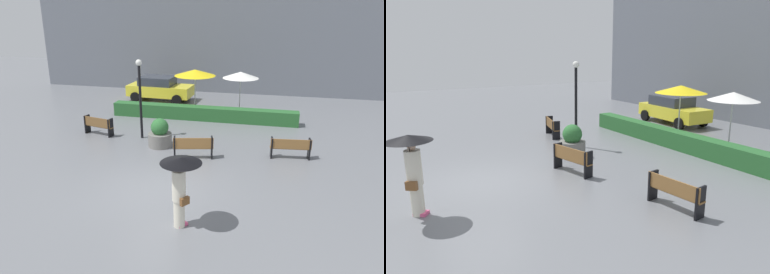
{
  "view_description": "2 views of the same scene",
  "coord_description": "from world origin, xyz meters",
  "views": [
    {
      "loc": [
        3.82,
        -10.74,
        5.84
      ],
      "look_at": [
        0.69,
        2.63,
        1.02
      ],
      "focal_mm": 34.64,
      "sensor_mm": 36.0,
      "label": 1
    },
    {
      "loc": [
        10.54,
        -2.76,
        4.06
      ],
      "look_at": [
        -0.36,
        3.8,
        0.94
      ],
      "focal_mm": 32.73,
      "sensor_mm": 36.0,
      "label": 2
    }
  ],
  "objects": [
    {
      "name": "patio_umbrella_yellow",
      "position": [
        -0.74,
        9.51,
        2.38
      ],
      "size": [
        2.33,
        2.33,
        2.56
      ],
      "color": "silver",
      "rests_on": "ground"
    },
    {
      "name": "patio_umbrella_white",
      "position": [
        1.79,
        9.76,
        2.31
      ],
      "size": [
        2.0,
        2.0,
        2.49
      ],
      "color": "silver",
      "rests_on": "ground"
    },
    {
      "name": "bench_mid_center",
      "position": [
        0.68,
        2.92,
        0.53
      ],
      "size": [
        1.66,
        0.72,
        0.91
      ],
      "color": "olive",
      "rests_on": "ground"
    },
    {
      "name": "building_facade",
      "position": [
        0.0,
        16.0,
        5.37
      ],
      "size": [
        28.0,
        1.2,
        10.74
      ],
      "primitive_type": "cube",
      "color": "slate",
      "rests_on": "ground"
    },
    {
      "name": "bench_far_left",
      "position": [
        -4.44,
        4.76,
        0.51
      ],
      "size": [
        1.58,
        0.71,
        0.89
      ],
      "color": "brown",
      "rests_on": "ground"
    },
    {
      "name": "ground_plane",
      "position": [
        0.0,
        0.0,
        0.0
      ],
      "size": [
        60.0,
        60.0,
        0.0
      ],
      "primitive_type": "plane",
      "color": "slate"
    },
    {
      "name": "lamp_post",
      "position": [
        -2.25,
        4.83,
        2.27
      ],
      "size": [
        0.28,
        0.28,
        3.67
      ],
      "color": "black",
      "rests_on": "ground"
    },
    {
      "name": "parked_car",
      "position": [
        -3.74,
        12.23,
        0.82
      ],
      "size": [
        4.29,
        2.16,
        1.57
      ],
      "color": "yellow",
      "rests_on": "ground"
    },
    {
      "name": "bench_far_right",
      "position": [
        4.52,
        3.81,
        0.5
      ],
      "size": [
        1.64,
        0.54,
        0.85
      ],
      "color": "olive",
      "rests_on": "ground"
    },
    {
      "name": "pedestrian_with_umbrella",
      "position": [
        1.45,
        -2.04,
        1.46
      ],
      "size": [
        1.14,
        1.14,
        2.13
      ],
      "color": "silver",
      "rests_on": "ground"
    },
    {
      "name": "planter_pot",
      "position": [
        -1.07,
        3.96,
        0.55
      ],
      "size": [
        1.04,
        1.04,
        1.28
      ],
      "color": "slate",
      "rests_on": "ground"
    },
    {
      "name": "hedge_strip",
      "position": [
        -0.05,
        8.4,
        0.37
      ],
      "size": [
        10.16,
        0.7,
        0.74
      ],
      "primitive_type": "cube",
      "color": "#28602D",
      "rests_on": "ground"
    }
  ]
}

